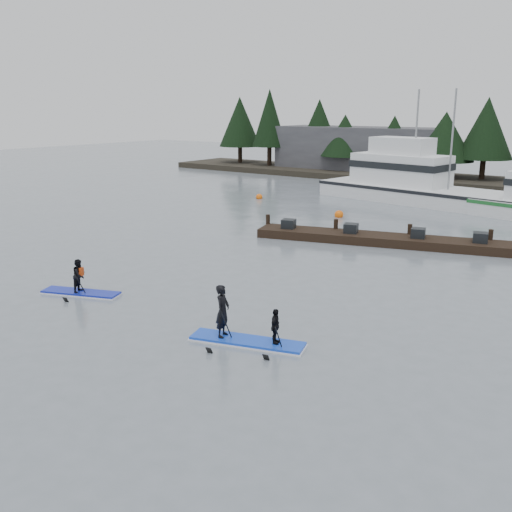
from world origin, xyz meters
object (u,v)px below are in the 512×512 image
Objects in this scene: floating_dock at (388,240)px; paddleboard_solo at (80,282)px; fishing_boat_large at (416,193)px; paddleboard_duo at (242,326)px.

floating_dock is 16.08m from paddleboard_solo.
fishing_boat_large reaches higher than floating_dock.
paddleboard_solo reaches higher than floating_dock.
floating_dock is (4.08, -14.45, -0.46)m from fishing_boat_large.
paddleboard_duo is at bearing -21.68° from paddleboard_solo.
paddleboard_solo is (-6.21, -14.83, 0.25)m from floating_dock.
floating_dock is 4.47× the size of paddleboard_solo.
floating_dock is 14.96m from paddleboard_duo.
fishing_boat_large is at bearing 89.85° from floating_dock.
paddleboard_duo is (5.78, -29.31, -0.14)m from fishing_boat_large.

